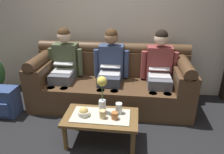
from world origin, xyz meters
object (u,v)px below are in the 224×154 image
(person_right, at_px, (159,68))
(coffee_table, at_px, (101,119))
(snack_bowl, at_px, (84,112))
(cup_near_left, at_px, (115,116))
(couch, at_px, (111,83))
(backpack_left, at_px, (7,102))
(flower_vase, at_px, (102,93))
(cup_far_center, at_px, (103,114))
(cup_near_right, at_px, (119,108))
(person_left, at_px, (64,64))
(person_middle, at_px, (111,66))

(person_right, distance_m, coffee_table, 1.26)
(snack_bowl, distance_m, cup_near_left, 0.37)
(couch, relative_size, backpack_left, 5.66)
(snack_bowl, bearing_deg, flower_vase, 24.35)
(person_right, xyz_separation_m, cup_far_center, (-0.72, -1.00, -0.23))
(couch, bearing_deg, cup_far_center, -88.28)
(person_right, xyz_separation_m, cup_near_right, (-0.54, -0.87, -0.22))
(person_left, distance_m, cup_near_left, 1.38)
(person_left, height_order, person_middle, same)
(person_middle, bearing_deg, flower_vase, -89.39)
(person_right, bearing_deg, snack_bowl, -134.10)
(person_left, distance_m, coffee_table, 1.26)
(person_right, bearing_deg, flower_vase, -129.87)
(person_middle, distance_m, cup_near_left, 1.05)
(backpack_left, bearing_deg, cup_far_center, -17.08)
(couch, xyz_separation_m, backpack_left, (-1.49, -0.54, -0.15))
(cup_near_left, xyz_separation_m, backpack_left, (-1.66, 0.47, -0.20))
(person_left, distance_m, flower_vase, 1.16)
(snack_bowl, relative_size, cup_near_right, 1.08)
(person_middle, xyz_separation_m, backpack_left, (-1.49, -0.53, -0.44))
(coffee_table, bearing_deg, cup_far_center, -56.91)
(person_middle, height_order, person_right, same)
(couch, relative_size, cup_near_left, 28.73)
(person_middle, xyz_separation_m, snack_bowl, (-0.20, -0.98, -0.24))
(cup_far_center, bearing_deg, person_middle, 91.72)
(coffee_table, bearing_deg, cup_near_left, -16.26)
(couch, height_order, flower_vase, couch)
(person_middle, height_order, backpack_left, person_middle)
(cup_near_left, height_order, cup_far_center, cup_far_center)
(flower_vase, xyz_separation_m, cup_near_right, (0.20, 0.01, -0.20))
(backpack_left, bearing_deg, person_middle, 19.61)
(couch, bearing_deg, cup_near_right, -76.60)
(person_left, height_order, cup_near_left, person_left)
(snack_bowl, bearing_deg, cup_far_center, -5.49)
(couch, distance_m, snack_bowl, 1.00)
(cup_near_left, distance_m, cup_far_center, 0.14)
(couch, height_order, person_right, person_right)
(flower_vase, bearing_deg, person_middle, 90.61)
(person_right, relative_size, snack_bowl, 8.74)
(couch, xyz_separation_m, snack_bowl, (-0.20, -0.98, 0.05))
(couch, bearing_deg, person_left, -179.63)
(couch, xyz_separation_m, person_left, (-0.75, -0.00, 0.29))
(cup_near_right, height_order, cup_far_center, cup_near_right)
(flower_vase, height_order, snack_bowl, flower_vase)
(cup_far_center, bearing_deg, snack_bowl, 174.51)
(couch, bearing_deg, coffee_table, -90.00)
(flower_vase, bearing_deg, couch, 90.61)
(person_middle, xyz_separation_m, cup_far_center, (0.03, -1.00, -0.23))
(coffee_table, height_order, backpack_left, backpack_left)
(cup_near_left, distance_m, cup_near_right, 0.14)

